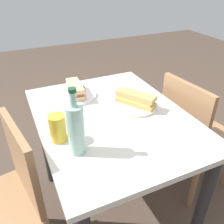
{
  "coord_description": "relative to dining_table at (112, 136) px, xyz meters",
  "views": [
    {
      "loc": [
        0.95,
        -0.43,
        1.4
      ],
      "look_at": [
        0.0,
        0.0,
        0.76
      ],
      "focal_mm": 38.27,
      "sensor_mm": 36.0,
      "label": 1
    }
  ],
  "objects": [
    {
      "name": "knife_near",
      "position": [
        -0.07,
        0.2,
        0.15
      ],
      "size": [
        0.18,
        0.06,
        0.01
      ],
      "color": "silver",
      "rests_on": "plate_near"
    },
    {
      "name": "plate_far",
      "position": [
        -0.28,
        -0.11,
        0.14
      ],
      "size": [
        0.24,
        0.24,
        0.01
      ],
      "primitive_type": "cylinder",
      "color": "white",
      "rests_on": "dining_table"
    },
    {
      "name": "plate_near",
      "position": [
        -0.03,
        0.15,
        0.14
      ],
      "size": [
        0.24,
        0.24,
        0.01
      ],
      "primitive_type": "cylinder",
      "color": "silver",
      "rests_on": "dining_table"
    },
    {
      "name": "water_bottle",
      "position": [
        0.2,
        -0.25,
        0.25
      ],
      "size": [
        0.07,
        0.07,
        0.29
      ],
      "color": "#99C6B7",
      "rests_on": "dining_table"
    },
    {
      "name": "baguette_sandwich_far",
      "position": [
        -0.28,
        -0.11,
        0.18
      ],
      "size": [
        0.2,
        0.08,
        0.07
      ],
      "color": "#DBB77A",
      "rests_on": "plate_far"
    },
    {
      "name": "knife_far",
      "position": [
        -0.28,
        -0.05,
        0.15
      ],
      "size": [
        0.18,
        0.05,
        0.01
      ],
      "color": "silver",
      "rests_on": "plate_far"
    },
    {
      "name": "ground_plane",
      "position": [
        0.0,
        0.0,
        -0.61
      ],
      "size": [
        8.0,
        8.0,
        0.0
      ],
      "primitive_type": "plane",
      "color": "#47382D"
    },
    {
      "name": "chair_near",
      "position": [
        0.07,
        -0.57,
        -0.13
      ],
      "size": [
        0.47,
        0.47,
        0.84
      ],
      "color": "#936B47",
      "rests_on": "ground"
    },
    {
      "name": "beer_glass",
      "position": [
        0.09,
        -0.3,
        0.2
      ],
      "size": [
        0.07,
        0.07,
        0.13
      ],
      "primitive_type": "cylinder",
      "color": "gold",
      "rests_on": "dining_table"
    },
    {
      "name": "dining_table",
      "position": [
        0.0,
        0.0,
        0.0
      ],
      "size": [
        0.97,
        0.74,
        0.74
      ],
      "color": "beige",
      "rests_on": "ground"
    },
    {
      "name": "chair_far",
      "position": [
        0.01,
        0.57,
        -0.13
      ],
      "size": [
        0.44,
        0.44,
        0.84
      ],
      "color": "#936B47",
      "rests_on": "ground"
    },
    {
      "name": "baguette_sandwich_near",
      "position": [
        -0.03,
        0.15,
        0.18
      ],
      "size": [
        0.22,
        0.18,
        0.07
      ],
      "color": "tan",
      "rests_on": "plate_near"
    }
  ]
}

